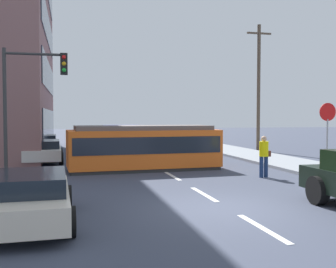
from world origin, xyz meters
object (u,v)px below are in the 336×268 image
traffic_light_mast (30,89)px  utility_pole_mid (259,86)px  city_bus (125,138)px  pedestrian_crossing (264,154)px  streetcar_tram (143,147)px  parked_sedan_far (44,143)px  parked_sedan_near (29,197)px  stop_sign (327,123)px  parked_sedan_mid (43,151)px

traffic_light_mast → utility_pole_mid: bearing=34.3°
city_bus → pedestrian_crossing: 11.80m
streetcar_tram → parked_sedan_far: bearing=115.7°
parked_sedan_far → parked_sedan_near: bearing=-87.7°
city_bus → utility_pole_mid: bearing=2.7°
traffic_light_mast → city_bus: bearing=62.3°
parked_sedan_near → stop_sign: 12.79m
parked_sedan_mid → utility_pole_mid: (14.34, 3.96, 3.98)m
streetcar_tram → city_bus: streetcar_tram is taller
city_bus → pedestrian_crossing: city_bus is taller
parked_sedan_mid → parked_sedan_far: (-0.33, 6.46, -0.00)m
parked_sedan_near → utility_pole_mid: bearing=50.4°
parked_sedan_mid → utility_pole_mid: 15.40m
parked_sedan_near → traffic_light_mast: 7.54m
stop_sign → parked_sedan_near: bearing=-154.8°
utility_pole_mid → pedestrian_crossing: bearing=-115.1°
parked_sedan_mid → traffic_light_mast: (-0.09, -5.87, 2.89)m
city_bus → stop_sign: (7.10, -10.90, 1.14)m
parked_sedan_near → utility_pole_mid: utility_pole_mid is taller
city_bus → streetcar_tram: bearing=-91.1°
city_bus → parked_sedan_mid: 5.99m
parked_sedan_near → parked_sedan_mid: same height
parked_sedan_mid → traffic_light_mast: size_ratio=0.84×
city_bus → traffic_light_mast: size_ratio=1.13×
streetcar_tram → pedestrian_crossing: streetcar_tram is taller
streetcar_tram → pedestrian_crossing: bearing=-40.1°
parked_sedan_near → traffic_light_mast: (-0.54, 6.94, 2.89)m
parked_sedan_mid → utility_pole_mid: size_ratio=0.48×
pedestrian_crossing → traffic_light_mast: traffic_light_mast is taller
parked_sedan_mid → parked_sedan_far: size_ratio=0.97×
parked_sedan_far → traffic_light_mast: size_ratio=0.87×
stop_sign → utility_pole_mid: size_ratio=0.33×
streetcar_tram → utility_pole_mid: utility_pole_mid is taller
parked_sedan_mid → stop_sign: (11.93, -7.39, 1.57)m
parked_sedan_near → stop_sign: stop_sign is taller
pedestrian_crossing → utility_pole_mid: utility_pole_mid is taller
parked_sedan_far → utility_pole_mid: bearing=-9.7°
streetcar_tram → pedestrian_crossing: (4.26, -3.58, -0.11)m
city_bus → utility_pole_mid: (9.50, 0.45, 3.55)m
pedestrian_crossing → parked_sedan_mid: size_ratio=0.39×
streetcar_tram → parked_sedan_mid: (-4.69, 3.96, -0.43)m
streetcar_tram → parked_sedan_near: size_ratio=1.59×
parked_sedan_mid → pedestrian_crossing: bearing=-40.1°
parked_sedan_near → parked_sedan_mid: size_ratio=1.03×
city_bus → parked_sedan_mid: bearing=-144.0°
parked_sedan_near → pedestrian_crossing: bearing=31.8°
pedestrian_crossing → stop_sign: 3.24m
stop_sign → traffic_light_mast: (-12.02, 1.52, 1.32)m
parked_sedan_near → utility_pole_mid: 22.13m
parked_sedan_near → parked_sedan_far: (-0.78, 19.27, 0.00)m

